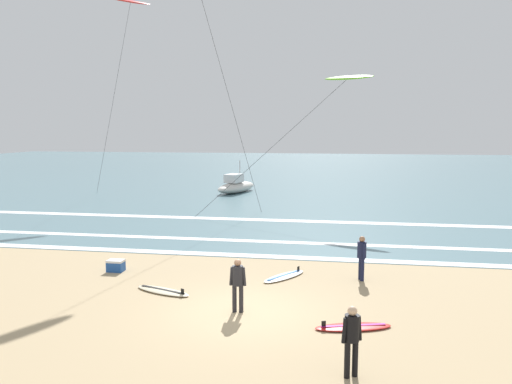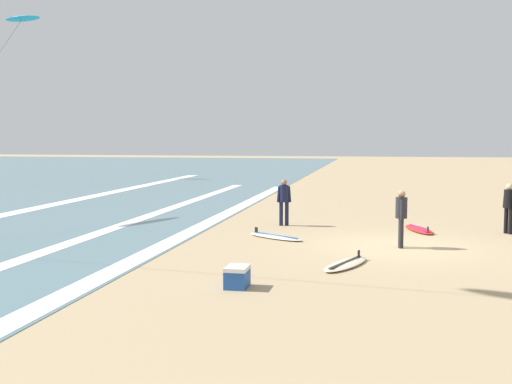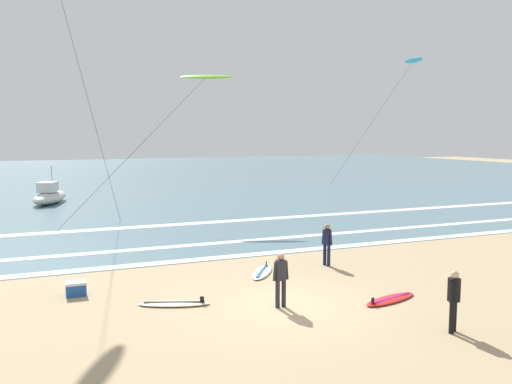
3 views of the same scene
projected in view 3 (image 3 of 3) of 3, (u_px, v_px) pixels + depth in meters
ground_plane at (284, 306)px, 15.46m from camera, size 160.00×160.00×0.00m
ocean_surface at (100, 177)px, 62.50m from camera, size 140.00×90.00×0.01m
wave_foam_shoreline at (257, 254)px, 22.12m from camera, size 36.69×0.62×0.01m
wave_foam_mid_break at (211, 244)px, 24.24m from camera, size 40.57×0.56×0.01m
wave_foam_outer_break at (175, 225)px, 29.32m from camera, size 59.59×0.82×0.01m
surfer_right_near at (454, 296)px, 13.31m from camera, size 0.48×0.34×1.60m
surfer_left_far at (281, 275)px, 15.26m from camera, size 0.51×0.32×1.60m
surfer_foreground_main at (327, 241)px, 20.16m from camera, size 0.32×0.51×1.60m
surfboard_left_pile at (174, 303)px, 15.56m from camera, size 2.18×1.29×0.25m
surfboard_foreground_flat at (262, 272)px, 19.10m from camera, size 1.67×2.08×0.25m
surfboard_right_spare at (390, 299)px, 15.96m from camera, size 2.18×1.15×0.25m
kite_cyan_low_near at (413, 61)px, 47.95m from camera, size 6.18×7.03×11.86m
kite_lime_mid_center at (206, 77)px, 32.15m from camera, size 10.70×4.16×8.70m
offshore_boat at (50, 196)px, 38.28m from camera, size 3.28×5.47×2.70m
cooler_box at (76, 289)px, 16.46m from camera, size 0.61×0.45×0.44m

